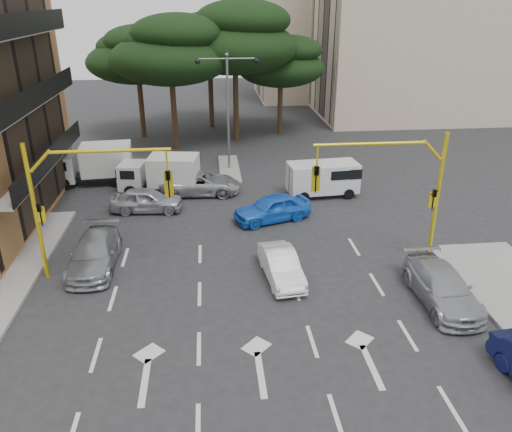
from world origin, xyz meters
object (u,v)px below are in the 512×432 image
(car_silver_wagon, at_px, (94,253))
(car_silver_cross_a, at_px, (200,183))
(box_truck_a, at_px, (92,165))
(street_lamp_center, at_px, (228,92))
(box_truck_b, at_px, (160,175))
(car_silver_parked, at_px, (442,287))
(van_white, at_px, (323,179))
(car_silver_cross_b, at_px, (147,200))
(car_white_hatch, at_px, (281,266))
(signal_mast_left, at_px, (77,193))
(car_blue_compact, at_px, (272,208))
(signal_mast_right, at_px, (400,182))

(car_silver_wagon, relative_size, car_silver_cross_a, 0.96)
(car_silver_wagon, bearing_deg, box_truck_a, 101.11)
(street_lamp_center, height_order, box_truck_b, street_lamp_center)
(car_silver_wagon, bearing_deg, car_silver_parked, -16.72)
(van_white, bearing_deg, car_silver_cross_b, -86.77)
(car_white_hatch, bearing_deg, signal_mast_left, 166.14)
(car_white_hatch, height_order, box_truck_b, box_truck_b)
(car_silver_wagon, distance_m, car_silver_parked, 14.89)
(box_truck_a, bearing_deg, street_lamp_center, -82.68)
(car_blue_compact, xyz_separation_m, car_silver_wagon, (-8.58, -4.34, -0.03))
(signal_mast_right, xyz_separation_m, car_white_hatch, (-5.29, -1.08, -3.26))
(street_lamp_center, relative_size, car_white_hatch, 2.06)
(car_blue_compact, distance_m, car_silver_cross_a, 5.91)
(signal_mast_right, distance_m, car_silver_wagon, 13.87)
(car_silver_cross_b, distance_m, box_truck_a, 6.39)
(car_silver_cross_a, distance_m, car_silver_parked, 16.17)
(box_truck_a, height_order, box_truck_b, box_truck_a)
(street_lamp_center, xyz_separation_m, car_silver_parked, (7.60, -17.51, -4.75))
(signal_mast_left, bearing_deg, van_white, 34.79)
(van_white, xyz_separation_m, box_truck_b, (-9.88, 1.36, 0.15))
(van_white, bearing_deg, car_white_hatch, -27.22)
(street_lamp_center, relative_size, car_silver_cross_b, 1.92)
(car_silver_wagon, xyz_separation_m, box_truck_b, (2.23, 9.13, 0.51))
(car_silver_cross_a, relative_size, van_white, 1.18)
(car_silver_wagon, distance_m, van_white, 14.40)
(car_silver_cross_a, height_order, box_truck_b, box_truck_b)
(car_silver_wagon, relative_size, van_white, 1.13)
(car_white_hatch, distance_m, car_silver_cross_b, 10.39)
(signal_mast_right, bearing_deg, box_truck_a, 142.64)
(van_white, bearing_deg, box_truck_b, -102.77)
(signal_mast_left, bearing_deg, car_white_hatch, -7.41)
(car_silver_cross_a, xyz_separation_m, car_silver_cross_b, (-3.00, -2.50, 0.00))
(car_silver_parked, bearing_deg, car_blue_compact, 123.26)
(signal_mast_left, xyz_separation_m, car_silver_cross_b, (1.80, 7.01, -3.19))
(car_silver_cross_b, bearing_deg, car_silver_parked, -126.09)
(signal_mast_right, xyz_separation_m, box_truck_a, (-15.73, 12.01, -2.60))
(signal_mast_right, relative_size, car_blue_compact, 1.42)
(car_silver_parked, bearing_deg, car_silver_wagon, 163.19)
(car_white_hatch, relative_size, car_silver_cross_b, 0.93)
(car_silver_cross_a, bearing_deg, signal_mast_left, 155.90)
(signal_mast_right, xyz_separation_m, box_truck_b, (-11.25, 9.87, -2.69))
(signal_mast_left, xyz_separation_m, car_silver_cross_a, (4.80, 9.51, -3.20))
(car_blue_compact, distance_m, car_silver_wagon, 9.62)
(box_truck_b, bearing_deg, car_silver_parked, -129.47)
(street_lamp_center, height_order, car_silver_cross_a, street_lamp_center)
(signal_mast_left, relative_size, car_silver_cross_a, 1.22)
(car_silver_cross_b, bearing_deg, car_blue_compact, -101.87)
(car_blue_compact, bearing_deg, signal_mast_right, 25.03)
(signal_mast_right, relative_size, box_truck_b, 1.23)
(car_silver_wagon, xyz_separation_m, car_silver_cross_a, (4.67, 8.77, -0.00))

